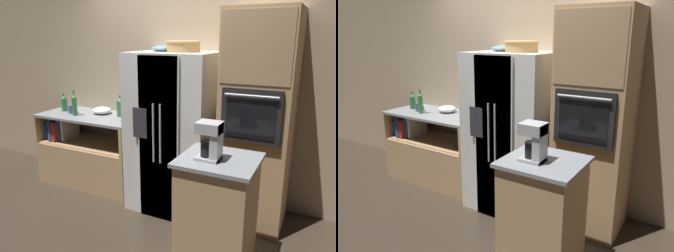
# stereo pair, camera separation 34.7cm
# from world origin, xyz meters

# --- Properties ---
(ground_plane) EXTENTS (20.00, 20.00, 0.00)m
(ground_plane) POSITION_xyz_m (0.00, 0.00, 0.00)
(ground_plane) COLOR #382D23
(wall_back) EXTENTS (12.00, 0.06, 2.80)m
(wall_back) POSITION_xyz_m (0.00, 0.48, 1.40)
(wall_back) COLOR tan
(wall_back) RESTS_ON ground_plane
(counter_left) EXTENTS (1.34, 0.65, 0.91)m
(counter_left) POSITION_xyz_m (-1.14, 0.12, 0.33)
(counter_left) COLOR tan
(counter_left) RESTS_ON ground_plane
(refrigerator) EXTENTS (0.88, 0.79, 1.71)m
(refrigerator) POSITION_xyz_m (0.06, 0.07, 0.85)
(refrigerator) COLOR silver
(refrigerator) RESTS_ON ground_plane
(wall_oven) EXTENTS (0.65, 0.69, 2.12)m
(wall_oven) POSITION_xyz_m (0.93, 0.13, 1.06)
(wall_oven) COLOR tan
(wall_oven) RESTS_ON ground_plane
(island_counter) EXTENTS (0.60, 0.57, 0.96)m
(island_counter) POSITION_xyz_m (0.83, -0.73, 0.48)
(island_counter) COLOR tan
(island_counter) RESTS_ON ground_plane
(wicker_basket) EXTENTS (0.35, 0.35, 0.11)m
(wicker_basket) POSITION_xyz_m (0.16, 0.07, 1.77)
(wicker_basket) COLOR tan
(wicker_basket) RESTS_ON refrigerator
(fruit_bowl) EXTENTS (0.24, 0.24, 0.06)m
(fruit_bowl) POSITION_xyz_m (-0.10, 0.11, 1.74)
(fruit_bowl) COLOR #668C99
(fruit_bowl) RESTS_ON refrigerator
(bottle_tall) EXTENTS (0.09, 0.09, 0.27)m
(bottle_tall) POSITION_xyz_m (-0.74, 0.22, 1.03)
(bottle_tall) COLOR #33723F
(bottle_tall) RESTS_ON counter_left
(bottle_short) EXTENTS (0.06, 0.06, 0.32)m
(bottle_short) POSITION_xyz_m (-1.28, 0.01, 1.04)
(bottle_short) COLOR #33723F
(bottle_short) RESTS_ON counter_left
(bottle_wide) EXTENTS (0.08, 0.08, 0.23)m
(bottle_wide) POSITION_xyz_m (-1.58, 0.15, 1.01)
(bottle_wide) COLOR #33723F
(bottle_wide) RESTS_ON counter_left
(mug) EXTENTS (0.14, 0.10, 0.10)m
(mug) POSITION_xyz_m (-1.40, 0.10, 0.96)
(mug) COLOR #384C7A
(mug) RESTS_ON counter_left
(mixing_bowl) EXTENTS (0.24, 0.24, 0.09)m
(mixing_bowl) POSITION_xyz_m (-1.04, 0.24, 0.95)
(mixing_bowl) COLOR white
(mixing_bowl) RESTS_ON counter_left
(coffee_maker) EXTENTS (0.18, 0.16, 0.30)m
(coffee_maker) POSITION_xyz_m (0.78, -0.79, 1.12)
(coffee_maker) COLOR #B2B2B7
(coffee_maker) RESTS_ON island_counter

